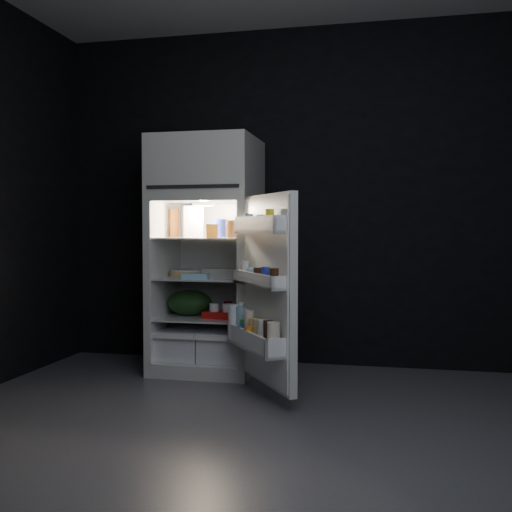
% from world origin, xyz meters
% --- Properties ---
extents(floor, '(4.00, 3.40, 0.00)m').
position_xyz_m(floor, '(0.00, 0.00, 0.00)').
color(floor, '#545459').
rests_on(floor, ground).
extents(wall_back, '(4.00, 0.00, 2.70)m').
position_xyz_m(wall_back, '(0.00, 1.70, 1.35)').
color(wall_back, black).
rests_on(wall_back, ground).
extents(wall_front, '(4.00, 0.00, 2.70)m').
position_xyz_m(wall_front, '(0.00, -1.70, 1.35)').
color(wall_front, black).
rests_on(wall_front, ground).
extents(refrigerator, '(0.76, 0.71, 1.78)m').
position_xyz_m(refrigerator, '(-0.70, 1.32, 0.96)').
color(refrigerator, silver).
rests_on(refrigerator, ground).
extents(fridge_door, '(0.56, 0.70, 1.22)m').
position_xyz_m(fridge_door, '(-0.12, 0.63, 0.68)').
color(fridge_door, silver).
rests_on(fridge_door, ground).
extents(milk_jug, '(0.20, 0.20, 0.24)m').
position_xyz_m(milk_jug, '(-0.83, 1.33, 1.15)').
color(milk_jug, white).
rests_on(milk_jug, refrigerator).
extents(mayo_jar, '(0.13, 0.13, 0.14)m').
position_xyz_m(mayo_jar, '(-0.61, 1.34, 1.10)').
color(mayo_jar, '#1D299E').
rests_on(mayo_jar, refrigerator).
extents(jam_jar, '(0.12, 0.12, 0.13)m').
position_xyz_m(jam_jar, '(-0.49, 1.25, 1.09)').
color(jam_jar, black).
rests_on(jam_jar, refrigerator).
extents(amber_bottle, '(0.09, 0.09, 0.22)m').
position_xyz_m(amber_bottle, '(-0.98, 1.33, 1.14)').
color(amber_bottle, orange).
rests_on(amber_bottle, refrigerator).
extents(small_carton, '(0.10, 0.09, 0.10)m').
position_xyz_m(small_carton, '(-0.60, 1.10, 1.08)').
color(small_carton, orange).
rests_on(small_carton, refrigerator).
extents(egg_carton, '(0.28, 0.12, 0.07)m').
position_xyz_m(egg_carton, '(-0.56, 1.19, 0.76)').
color(egg_carton, gray).
rests_on(egg_carton, refrigerator).
extents(pie, '(0.34, 0.34, 0.04)m').
position_xyz_m(pie, '(-0.85, 1.34, 0.75)').
color(pie, tan).
rests_on(pie, refrigerator).
extents(flat_package, '(0.20, 0.11, 0.04)m').
position_xyz_m(flat_package, '(-0.72, 1.07, 0.75)').
color(flat_package, '#88B6D2').
rests_on(flat_package, refrigerator).
extents(wrapped_pkg, '(0.11, 0.09, 0.05)m').
position_xyz_m(wrapped_pkg, '(-0.54, 1.38, 0.75)').
color(wrapped_pkg, beige).
rests_on(wrapped_pkg, refrigerator).
extents(produce_bag, '(0.39, 0.34, 0.20)m').
position_xyz_m(produce_bag, '(-0.83, 1.27, 0.52)').
color(produce_bag, '#193815').
rests_on(produce_bag, refrigerator).
extents(yogurt_tray, '(0.28, 0.18, 0.05)m').
position_xyz_m(yogurt_tray, '(-0.55, 1.17, 0.45)').
color(yogurt_tray, red).
rests_on(yogurt_tray, refrigerator).
extents(small_can_red, '(0.09, 0.09, 0.09)m').
position_xyz_m(small_can_red, '(-0.58, 1.47, 0.47)').
color(small_can_red, red).
rests_on(small_can_red, refrigerator).
extents(small_can_silver, '(0.09, 0.09, 0.09)m').
position_xyz_m(small_can_silver, '(-0.48, 1.42, 0.47)').
color(small_can_silver, '#B5B6BA').
rests_on(small_can_silver, refrigerator).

